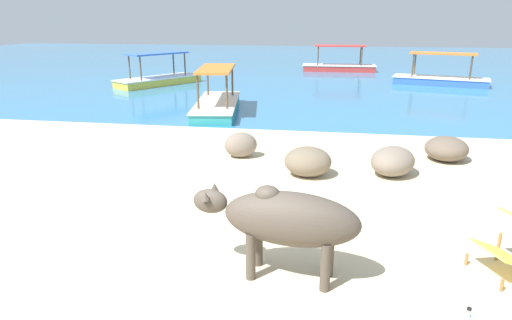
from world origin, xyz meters
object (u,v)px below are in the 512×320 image
boat_teal (217,103)px  boat_red (339,66)px  cow (286,219)px  boat_yellow (159,78)px  boat_blue (440,78)px

boat_teal → boat_red: bearing=153.4°
cow → boat_red: bearing=-85.8°
cow → boat_yellow: boat_yellow is taller
cow → boat_blue: (4.82, 15.18, -0.42)m
boat_blue → boat_red: bearing=-31.3°
boat_red → boat_teal: size_ratio=0.97×
boat_yellow → boat_red: bearing=162.9°
cow → boat_yellow: bearing=-57.4°
boat_red → cow: bearing=86.4°
boat_teal → boat_yellow: same height
boat_teal → boat_yellow: (-3.69, 4.95, 0.00)m
boat_red → boat_teal: (-3.64, -11.05, 0.00)m
boat_teal → boat_blue: bearing=123.1°
boat_teal → boat_yellow: size_ratio=1.03×
boat_blue → cow: bearing=87.6°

